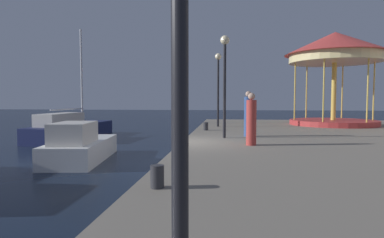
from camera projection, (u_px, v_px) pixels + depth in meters
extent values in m
plane|color=black|center=(182.00, 163.00, 11.91)|extent=(120.00, 120.00, 0.00)
cube|color=gray|center=(373.00, 156.00, 11.14)|extent=(13.27, 27.07, 0.80)
cube|color=#19214C|center=(73.00, 131.00, 19.48)|extent=(2.38, 7.21, 0.88)
cube|color=beige|center=(60.00, 119.00, 18.24)|extent=(1.49, 3.22, 0.69)
cylinder|color=silver|center=(82.00, 76.00, 20.37)|extent=(0.12, 0.12, 5.84)
cylinder|color=silver|center=(68.00, 109.00, 18.93)|extent=(0.39, 3.18, 0.08)
cube|color=white|center=(82.00, 150.00, 12.51)|extent=(2.31, 4.56, 0.77)
cube|color=beige|center=(74.00, 133.00, 11.58)|extent=(1.47, 2.06, 0.75)
cube|color=#4C6070|center=(82.00, 126.00, 12.53)|extent=(1.05, 0.24, 0.34)
cylinder|color=#B23333|center=(333.00, 122.00, 19.68)|extent=(5.07, 5.07, 0.30)
cylinder|color=gold|center=(334.00, 92.00, 19.57)|extent=(0.28, 0.28, 3.43)
cylinder|color=#F2E099|center=(335.00, 59.00, 19.45)|extent=(5.28, 5.28, 0.50)
cone|color=#C63D38|center=(335.00, 43.00, 19.40)|extent=(5.87, 5.87, 1.33)
cylinder|color=gold|center=(374.00, 91.00, 19.31)|extent=(0.08, 0.08, 3.43)
cylinder|color=gold|center=(342.00, 92.00, 21.40)|extent=(0.08, 0.08, 3.43)
cylinder|color=gold|center=(306.00, 92.00, 21.66)|extent=(0.08, 0.08, 3.43)
cylinder|color=gold|center=(295.00, 92.00, 19.83)|extent=(0.08, 0.08, 3.43)
cylinder|color=gold|center=(324.00, 91.00, 17.74)|extent=(0.08, 0.08, 3.43)
cylinder|color=gold|center=(368.00, 91.00, 17.48)|extent=(0.08, 0.08, 3.43)
cylinder|color=black|center=(180.00, 38.00, 2.19)|extent=(0.12, 0.12, 3.91)
cylinder|color=black|center=(225.00, 92.00, 12.92)|extent=(0.12, 0.12, 3.70)
sphere|color=#F9E5B2|center=(225.00, 40.00, 12.79)|extent=(0.36, 0.36, 0.36)
cylinder|color=black|center=(218.00, 93.00, 18.33)|extent=(0.12, 0.12, 3.77)
sphere|color=#F9E5B2|center=(218.00, 56.00, 18.21)|extent=(0.36, 0.36, 0.36)
cylinder|color=#2D2D33|center=(206.00, 126.00, 16.25)|extent=(0.24, 0.24, 0.40)
cylinder|color=#2D2D33|center=(157.00, 176.00, 5.65)|extent=(0.24, 0.24, 0.40)
cylinder|color=#B23833|center=(251.00, 123.00, 10.91)|extent=(0.34, 0.34, 1.52)
sphere|color=tan|center=(252.00, 96.00, 10.86)|extent=(0.24, 0.24, 0.24)
cylinder|color=#2D4C8C|center=(248.00, 117.00, 13.54)|extent=(0.34, 0.34, 1.65)
sphere|color=tan|center=(248.00, 94.00, 13.48)|extent=(0.24, 0.24, 0.24)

